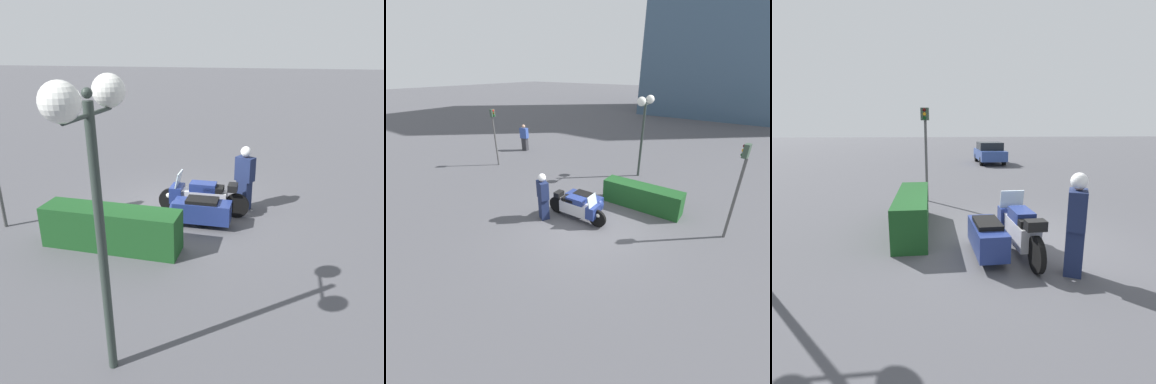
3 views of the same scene
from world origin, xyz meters
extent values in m
plane|color=#4C4C51|center=(0.00, 0.00, 0.00)|extent=(160.00, 160.00, 0.00)
cylinder|color=black|center=(0.33, 0.11, 0.33)|extent=(0.66, 0.11, 0.66)
cylinder|color=black|center=(-1.46, 0.07, 0.33)|extent=(0.66, 0.11, 0.66)
cylinder|color=black|center=(-0.75, 0.80, 0.26)|extent=(0.52, 0.11, 0.51)
cube|color=#B7B7BC|center=(-0.57, 0.09, 0.46)|extent=(1.27, 0.43, 0.45)
cube|color=navy|center=(-0.57, 0.09, 0.78)|extent=(0.70, 0.39, 0.24)
cube|color=black|center=(-0.85, 0.08, 0.76)|extent=(0.51, 0.39, 0.12)
cube|color=navy|center=(0.14, 0.11, 0.55)|extent=(0.33, 0.54, 0.44)
cube|color=silver|center=(0.10, 0.10, 0.96)|extent=(0.12, 0.52, 0.40)
sphere|color=white|center=(0.37, 0.11, 0.48)|extent=(0.18, 0.18, 0.18)
cube|color=navy|center=(-0.70, 0.80, 0.40)|extent=(1.43, 0.58, 0.50)
sphere|color=navy|center=(-0.09, 0.82, 0.43)|extent=(0.47, 0.47, 0.47)
cube|color=black|center=(-0.70, 0.80, 0.69)|extent=(0.79, 0.49, 0.09)
cube|color=black|center=(-1.35, 0.07, 0.83)|extent=(0.25, 0.36, 0.18)
cube|color=#192347|center=(-1.58, -0.54, 0.42)|extent=(0.44, 0.42, 0.83)
cube|color=#192347|center=(-1.58, -0.54, 1.16)|extent=(0.57, 0.48, 0.66)
sphere|color=tan|center=(-1.58, -0.54, 1.60)|extent=(0.23, 0.23, 0.23)
sphere|color=white|center=(-1.58, -0.54, 1.64)|extent=(0.28, 0.28, 0.28)
cube|color=#19471E|center=(1.04, 2.33, 0.47)|extent=(3.11, 0.74, 0.94)
cylinder|color=#2D3833|center=(-0.43, 5.46, 1.84)|extent=(0.12, 0.12, 3.68)
cylinder|color=#2D3833|center=(-0.43, 5.46, 3.53)|extent=(0.05, 1.04, 0.05)
sphere|color=white|center=(-0.43, 5.98, 3.73)|extent=(0.41, 0.41, 0.41)
sphere|color=white|center=(-0.43, 4.94, 3.73)|extent=(0.41, 0.41, 0.41)
sphere|color=#2D3833|center=(-0.43, 5.46, 3.76)|extent=(0.12, 0.12, 0.12)
camera|label=1|loc=(-2.47, 9.14, 4.20)|focal=35.00mm
camera|label=2|loc=(4.20, -6.56, 5.07)|focal=24.00mm
camera|label=3|loc=(-6.15, 1.88, 2.49)|focal=28.00mm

